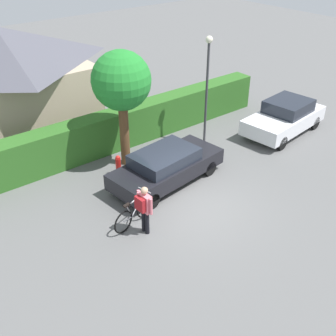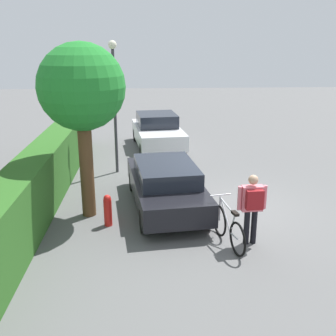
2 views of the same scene
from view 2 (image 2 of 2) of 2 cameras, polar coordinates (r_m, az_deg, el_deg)
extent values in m
plane|color=#5B5B5B|center=(11.38, 8.20, -5.40)|extent=(60.00, 60.00, 0.00)
cube|color=#2C6021|center=(11.26, -17.92, -2.06)|extent=(15.13, 0.90, 1.58)
cube|color=black|center=(11.05, -0.37, -2.77)|extent=(4.46, 2.22, 0.57)
cube|color=#1E232D|center=(10.79, -0.28, -0.46)|extent=(2.43, 1.78, 0.43)
cylinder|color=black|center=(12.42, -5.03, -1.92)|extent=(0.58, 0.25, 0.56)
cylinder|color=black|center=(12.63, 1.97, -1.52)|extent=(0.58, 0.25, 0.56)
cylinder|color=black|center=(9.73, -3.43, -7.53)|extent=(0.58, 0.25, 0.56)
cylinder|color=black|center=(10.00, 5.45, -6.86)|extent=(0.58, 0.25, 0.56)
cube|color=silver|center=(17.27, -1.47, 4.81)|extent=(4.22, 2.28, 0.63)
cube|color=#1E232D|center=(17.39, -1.60, 6.85)|extent=(2.01, 1.81, 0.53)
cylinder|color=black|center=(18.57, -4.61, 4.66)|extent=(0.60, 0.25, 0.58)
cylinder|color=black|center=(18.79, 0.38, 4.86)|extent=(0.60, 0.25, 0.58)
cylinder|color=black|center=(15.92, -3.63, 2.51)|extent=(0.60, 0.25, 0.58)
cylinder|color=black|center=(16.18, 2.15, 2.78)|extent=(0.60, 0.25, 0.58)
torus|color=black|center=(9.61, 7.27, -7.36)|extent=(0.75, 0.21, 0.75)
torus|color=black|center=(8.81, 9.81, -9.90)|extent=(0.75, 0.21, 0.75)
cylinder|color=silver|center=(9.23, 8.09, -6.44)|extent=(0.63, 0.18, 0.65)
cylinder|color=silver|center=(8.93, 9.12, -7.79)|extent=(0.23, 0.09, 0.52)
cylinder|color=silver|center=(9.04, 8.46, -5.44)|extent=(0.75, 0.20, 0.14)
cylinder|color=silver|center=(8.96, 9.29, -9.44)|extent=(0.37, 0.12, 0.05)
cylinder|color=silver|center=(9.48, 7.34, -5.68)|extent=(0.04, 0.04, 0.61)
cube|color=black|center=(8.73, 9.48, -6.35)|extent=(0.24, 0.15, 0.06)
cylinder|color=silver|center=(9.36, 7.42, -3.79)|extent=(0.14, 0.49, 0.03)
cylinder|color=black|center=(9.32, 11.05, -8.18)|extent=(0.13, 0.13, 0.81)
cylinder|color=black|center=(9.37, 12.04, -8.10)|extent=(0.13, 0.13, 0.81)
cube|color=#E5727F|center=(9.07, 11.81, -4.20)|extent=(0.23, 0.48, 0.57)
sphere|color=tan|center=(8.93, 11.98, -1.65)|extent=(0.22, 0.22, 0.22)
cylinder|color=#E5727F|center=(8.98, 10.08, -4.22)|extent=(0.09, 0.09, 0.54)
cylinder|color=#E5727F|center=(9.16, 13.51, -4.01)|extent=(0.09, 0.09, 0.54)
cube|color=maroon|center=(8.92, 12.14, -4.40)|extent=(0.18, 0.39, 0.43)
cylinder|color=#38383D|center=(13.82, -7.50, 7.71)|extent=(0.10, 0.10, 4.17)
sphere|color=#F2EDCC|center=(13.62, -7.88, 16.89)|extent=(0.28, 0.28, 0.28)
cylinder|color=brown|center=(10.50, -11.45, 0.31)|extent=(0.35, 0.35, 2.71)
sphere|color=#22802C|center=(10.10, -12.13, 11.16)|extent=(2.13, 2.13, 2.13)
cylinder|color=red|center=(10.14, -8.50, -6.21)|extent=(0.20, 0.20, 0.70)
sphere|color=red|center=(10.00, -8.59, -4.26)|extent=(0.18, 0.18, 0.18)
camera|label=1|loc=(11.51, 79.90, 24.02)|focal=44.60mm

